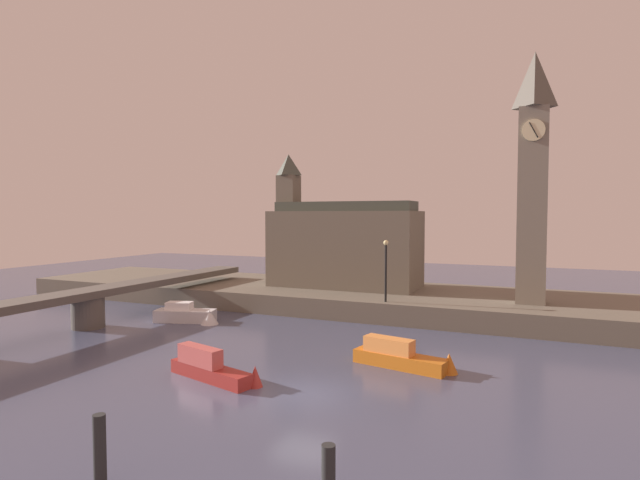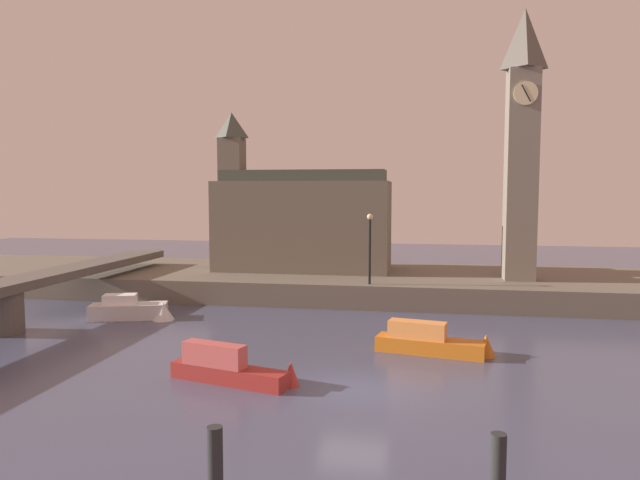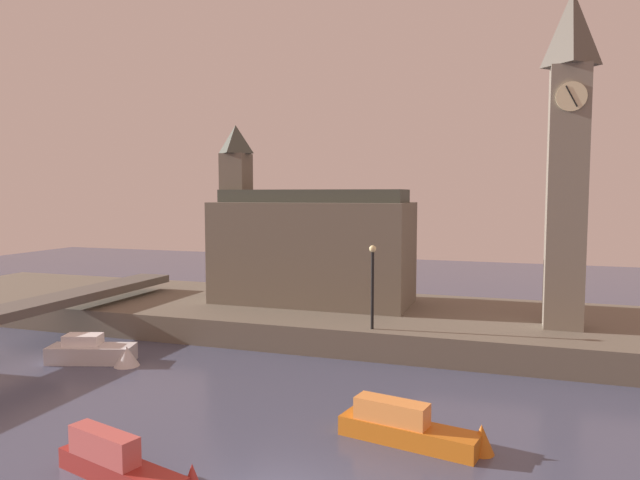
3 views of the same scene
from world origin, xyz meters
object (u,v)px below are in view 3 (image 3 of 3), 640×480
at_px(boat_ferry_white, 98,353).
at_px(boat_patrol_orange, 418,430).
at_px(streetlamp, 372,278).
at_px(boat_dinghy_red, 128,466).
at_px(clock_tower, 568,156).
at_px(parliament_hall, 307,246).

relative_size(boat_ferry_white, boat_patrol_orange, 0.94).
height_order(streetlamp, boat_patrol_orange, streetlamp).
xyz_separation_m(boat_dinghy_red, boat_ferry_white, (-9.01, 9.69, -0.01)).
distance_m(clock_tower, boat_patrol_orange, 17.26).
bearing_deg(boat_dinghy_red, streetlamp, 76.00).
bearing_deg(boat_patrol_orange, parliament_hall, 121.45).
bearing_deg(streetlamp, parliament_hall, 133.41).
bearing_deg(streetlamp, boat_dinghy_red, -104.00).
distance_m(boat_dinghy_red, boat_patrol_orange, 9.28).
xyz_separation_m(boat_ferry_white, boat_patrol_orange, (16.61, -4.38, -0.00)).
bearing_deg(boat_dinghy_red, boat_ferry_white, 132.89).
relative_size(boat_dinghy_red, boat_ferry_white, 1.04).
height_order(streetlamp, boat_dinghy_red, streetlamp).
bearing_deg(clock_tower, boat_dinghy_red, -125.17).
bearing_deg(boat_dinghy_red, clock_tower, 54.83).
height_order(boat_dinghy_red, boat_patrol_orange, boat_dinghy_red).
bearing_deg(clock_tower, streetlamp, -159.28).
relative_size(parliament_hall, boat_patrol_orange, 2.28).
relative_size(clock_tower, boat_ferry_white, 3.33).
height_order(parliament_hall, boat_dinghy_red, parliament_hall).
bearing_deg(clock_tower, boat_patrol_orange, -112.33).
distance_m(clock_tower, boat_ferry_white, 25.63).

